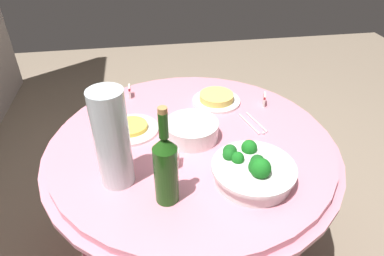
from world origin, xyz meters
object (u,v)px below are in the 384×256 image
at_px(food_plate_noodles, 216,99).
at_px(label_placard_mid, 264,99).
at_px(serving_tongs, 254,124).
at_px(wine_bottle, 166,168).
at_px(food_plate_fried_egg, 131,128).
at_px(plate_stack, 192,130).
at_px(label_placard_rear, 130,90).
at_px(decorative_fruit_vase, 113,145).
at_px(broccoli_bowl, 253,170).
at_px(label_placard_front, 178,158).

xyz_separation_m(food_plate_noodles, label_placard_mid, (-0.06, -0.21, 0.01)).
relative_size(serving_tongs, label_placard_mid, 3.04).
relative_size(wine_bottle, food_plate_fried_egg, 1.53).
height_order(serving_tongs, food_plate_fried_egg, food_plate_fried_egg).
relative_size(plate_stack, label_placard_rear, 3.82).
relative_size(decorative_fruit_vase, food_plate_fried_egg, 1.55).
distance_m(broccoli_bowl, decorative_fruit_vase, 0.46).
distance_m(label_placard_front, label_placard_rear, 0.56).
distance_m(food_plate_fried_egg, label_placard_front, 0.29).
bearing_deg(label_placard_front, food_plate_fried_egg, 33.82).
xyz_separation_m(serving_tongs, food_plate_fried_egg, (0.04, 0.51, 0.01)).
distance_m(serving_tongs, label_placard_front, 0.40).
xyz_separation_m(broccoli_bowl, wine_bottle, (-0.04, 0.29, 0.09)).
height_order(wine_bottle, food_plate_fried_egg, wine_bottle).
distance_m(label_placard_front, label_placard_mid, 0.57).
height_order(plate_stack, label_placard_front, plate_stack).
bearing_deg(food_plate_noodles, food_plate_fried_egg, 113.77).
xyz_separation_m(wine_bottle, label_placard_rear, (0.69, 0.11, -0.10)).
xyz_separation_m(broccoli_bowl, serving_tongs, (0.32, -0.11, -0.04)).
bearing_deg(food_plate_fried_egg, broccoli_bowl, -131.82).
height_order(serving_tongs, label_placard_rear, label_placard_rear).
bearing_deg(label_placard_rear, broccoli_bowl, -148.34).
height_order(decorative_fruit_vase, serving_tongs, decorative_fruit_vase).
xyz_separation_m(plate_stack, food_plate_fried_egg, (0.08, 0.24, -0.02)).
distance_m(decorative_fruit_vase, label_placard_rear, 0.59).
distance_m(plate_stack, serving_tongs, 0.27).
bearing_deg(label_placard_rear, wine_bottle, -170.95).
relative_size(wine_bottle, decorative_fruit_vase, 0.99).
xyz_separation_m(label_placard_mid, label_placard_rear, (0.18, 0.60, 0.00)).
bearing_deg(plate_stack, label_placard_front, 153.27).
bearing_deg(serving_tongs, food_plate_fried_egg, 85.82).
distance_m(plate_stack, label_placard_front, 0.17).
distance_m(food_plate_noodles, label_placard_front, 0.47).
xyz_separation_m(decorative_fruit_vase, food_plate_fried_egg, (0.29, -0.05, -0.14)).
bearing_deg(decorative_fruit_vase, plate_stack, -54.72).
xyz_separation_m(food_plate_noodles, label_placard_rear, (0.12, 0.39, 0.01)).
bearing_deg(serving_tongs, broccoli_bowl, 160.86).
bearing_deg(broccoli_bowl, plate_stack, 30.31).
xyz_separation_m(food_plate_fried_egg, label_placard_rear, (0.29, 0.00, 0.02)).
relative_size(plate_stack, label_placard_front, 3.82).
height_order(plate_stack, food_plate_fried_egg, plate_stack).
bearing_deg(wine_bottle, label_placard_rear, 9.05).
bearing_deg(plate_stack, broccoli_bowl, -149.69).
bearing_deg(food_plate_fried_egg, serving_tongs, -94.18).
bearing_deg(label_placard_rear, food_plate_noodles, -106.85).
xyz_separation_m(decorative_fruit_vase, label_placard_front, (0.05, -0.21, -0.12)).
bearing_deg(wine_bottle, decorative_fruit_vase, 54.31).
relative_size(wine_bottle, label_placard_front, 6.11).
xyz_separation_m(plate_stack, decorative_fruit_vase, (-0.20, 0.29, 0.11)).
distance_m(decorative_fruit_vase, food_plate_noodles, 0.65).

